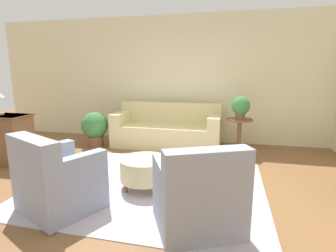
# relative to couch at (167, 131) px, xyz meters

# --- Properties ---
(ground_plane) EXTENTS (16.00, 16.00, 0.00)m
(ground_plane) POSITION_rel_couch_xyz_m (0.22, -2.04, -0.33)
(ground_plane) COLOR brown
(wall_back) EXTENTS (9.23, 0.12, 2.80)m
(wall_back) POSITION_rel_couch_xyz_m (0.22, 0.63, 1.07)
(wall_back) COLOR beige
(wall_back) RESTS_ON ground_plane
(rug) EXTENTS (3.13, 2.54, 0.01)m
(rug) POSITION_rel_couch_xyz_m (0.22, -2.04, -0.33)
(rug) COLOR #BCB2C1
(rug) RESTS_ON ground_plane
(couch) EXTENTS (2.24, 0.87, 0.90)m
(couch) POSITION_rel_couch_xyz_m (0.00, 0.00, 0.00)
(couch) COLOR beige
(couch) RESTS_ON ground_plane
(armchair_left) EXTENTS (1.03, 1.01, 0.89)m
(armchair_left) POSITION_rel_couch_xyz_m (-0.58, -2.92, 0.02)
(armchair_left) COLOR #8E99B2
(armchair_left) RESTS_ON rug
(armchair_right) EXTENTS (1.03, 1.01, 0.89)m
(armchair_right) POSITION_rel_couch_xyz_m (1.02, -2.92, 0.02)
(armchair_right) COLOR #8E99B2
(armchair_right) RESTS_ON rug
(ottoman_table) EXTENTS (0.66, 0.66, 0.41)m
(ottoman_table) POSITION_rel_couch_xyz_m (0.20, -2.13, -0.06)
(ottoman_table) COLOR beige
(ottoman_table) RESTS_ON rug
(side_table) EXTENTS (0.48, 0.48, 0.69)m
(side_table) POSITION_rel_couch_xyz_m (1.48, -0.24, 0.13)
(side_table) COLOR brown
(side_table) RESTS_ON ground_plane
(dresser) EXTENTS (1.01, 0.52, 0.85)m
(dresser) POSITION_rel_couch_xyz_m (-2.55, -1.70, 0.11)
(dresser) COLOR brown
(dresser) RESTS_ON ground_plane
(potted_plant_on_side_table) EXTENTS (0.35, 0.35, 0.43)m
(potted_plant_on_side_table) POSITION_rel_couch_xyz_m (1.48, -0.24, 0.59)
(potted_plant_on_side_table) COLOR brown
(potted_plant_on_side_table) RESTS_ON side_table
(potted_plant_floor) EXTENTS (0.56, 0.56, 0.74)m
(potted_plant_floor) POSITION_rel_couch_xyz_m (-1.49, -0.39, 0.08)
(potted_plant_floor) COLOR brown
(potted_plant_floor) RESTS_ON ground_plane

